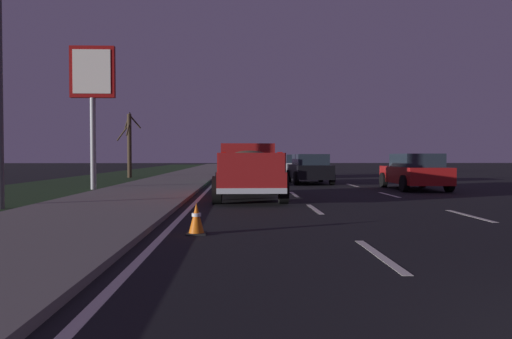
% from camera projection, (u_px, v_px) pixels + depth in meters
% --- Properties ---
extents(ground, '(144.00, 144.00, 0.00)m').
position_uv_depth(ground, '(302.00, 180.00, 29.49)').
color(ground, black).
extents(sidewalk_shoulder, '(108.00, 4.00, 0.12)m').
position_uv_depth(sidewalk_shoulder, '(179.00, 179.00, 29.25)').
color(sidewalk_shoulder, slate).
rests_on(sidewalk_shoulder, ground).
extents(grass_verge, '(108.00, 6.00, 0.01)m').
position_uv_depth(grass_verge, '(96.00, 180.00, 29.09)').
color(grass_verge, '#1E3819').
rests_on(grass_verge, ground).
extents(lane_markings, '(108.51, 7.04, 0.01)m').
position_uv_depth(lane_markings, '(251.00, 177.00, 32.78)').
color(lane_markings, silver).
rests_on(lane_markings, ground).
extents(pickup_truck, '(5.47, 2.36, 1.87)m').
position_uv_depth(pickup_truck, '(248.00, 170.00, 16.38)').
color(pickup_truck, maroon).
rests_on(pickup_truck, ground).
extents(sedan_black, '(4.44, 2.09, 1.54)m').
position_uv_depth(sedan_black, '(309.00, 169.00, 25.43)').
color(sedan_black, black).
rests_on(sedan_black, ground).
extents(sedan_green, '(4.44, 2.09, 1.54)m').
position_uv_depth(sedan_green, '(243.00, 169.00, 24.38)').
color(sedan_green, '#14592D').
rests_on(sedan_green, ground).
extents(sedan_white, '(4.44, 2.10, 1.54)m').
position_uv_depth(sedan_white, '(297.00, 166.00, 32.82)').
color(sedan_white, silver).
rests_on(sedan_white, ground).
extents(sedan_red, '(4.43, 2.07, 1.54)m').
position_uv_depth(sedan_red, '(415.00, 171.00, 20.75)').
color(sedan_red, maroon).
rests_on(sedan_red, ground).
extents(gas_price_sign, '(0.27, 1.90, 6.14)m').
position_uv_depth(gas_price_sign, '(93.00, 83.00, 20.70)').
color(gas_price_sign, '#99999E').
rests_on(gas_price_sign, ground).
extents(street_light_near, '(0.36, 1.97, 7.24)m').
position_uv_depth(street_light_near, '(11.00, 45.00, 12.99)').
color(street_light_near, '#4C4C51').
rests_on(street_light_near, ground).
extents(bare_tree_far, '(2.01, 1.56, 4.37)m').
position_uv_depth(bare_tree_far, '(129.00, 143.00, 32.29)').
color(bare_tree_far, '#423323').
rests_on(bare_tree_far, ground).
extents(traffic_cone_near, '(0.36, 0.36, 0.58)m').
position_uv_depth(traffic_cone_near, '(196.00, 219.00, 8.87)').
color(traffic_cone_near, black).
rests_on(traffic_cone_near, ground).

